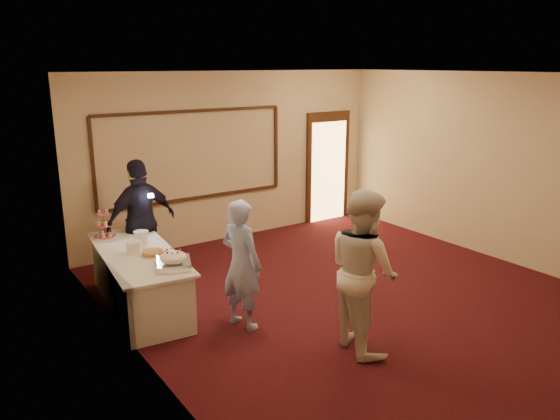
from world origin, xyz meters
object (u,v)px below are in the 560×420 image
object	(u,v)px
man	(241,264)
buffet_table	(139,279)
tart	(153,253)
plate_stack_b	(141,237)
pavlova_tray	(174,260)
cupcake_stand	(104,226)
guest	(142,221)
plate_stack_a	(134,247)
woman	(363,270)

from	to	relation	value
man	buffet_table	bearing A→B (deg)	17.59
tart	plate_stack_b	bearing A→B (deg)	84.22
pavlova_tray	cupcake_stand	world-z (taller)	cupcake_stand
plate_stack_b	man	world-z (taller)	man
pavlova_tray	guest	xyz separation A→B (m)	(0.22, 1.65, 0.05)
tart	guest	world-z (taller)	guest
tart	man	bearing A→B (deg)	-53.24
tart	plate_stack_a	bearing A→B (deg)	128.12
man	plate_stack_a	bearing A→B (deg)	19.89
plate_stack_b	tart	xyz separation A→B (m)	(-0.06, -0.55, -0.06)
buffet_table	pavlova_tray	world-z (taller)	pavlova_tray
pavlova_tray	cupcake_stand	distance (m)	1.66
cupcake_stand	plate_stack_b	world-z (taller)	cupcake_stand
cupcake_stand	man	size ratio (longest dim) A/B	0.27
cupcake_stand	plate_stack_b	distance (m)	0.66
pavlova_tray	plate_stack_a	distance (m)	0.75
cupcake_stand	tart	world-z (taller)	cupcake_stand
pavlova_tray	tart	xyz separation A→B (m)	(-0.06, 0.51, -0.06)
plate_stack_b	man	distance (m)	1.67
buffet_table	plate_stack_b	world-z (taller)	plate_stack_b
man	woman	distance (m)	1.47
plate_stack_a	man	world-z (taller)	man
pavlova_tray	woman	distance (m)	2.25
pavlova_tray	man	bearing A→B (deg)	-35.19
plate_stack_a	plate_stack_b	world-z (taller)	plate_stack_b
pavlova_tray	woman	world-z (taller)	woman
woman	pavlova_tray	bearing A→B (deg)	53.32
guest	cupcake_stand	bearing A→B (deg)	-5.29
buffet_table	man	size ratio (longest dim) A/B	1.48
tart	pavlova_tray	bearing A→B (deg)	-82.82
plate_stack_b	man	xyz separation A→B (m)	(0.67, -1.52, -0.05)
plate_stack_a	guest	world-z (taller)	guest
tart	woman	bearing A→B (deg)	-53.66
cupcake_stand	woman	world-z (taller)	woman
buffet_table	guest	world-z (taller)	guest
man	guest	world-z (taller)	guest
tart	man	world-z (taller)	man
man	cupcake_stand	bearing A→B (deg)	8.13
plate_stack_a	tart	distance (m)	0.27
plate_stack_a	woman	world-z (taller)	woman
pavlova_tray	cupcake_stand	bearing A→B (deg)	101.31
cupcake_stand	woman	distance (m)	3.77
tart	cupcake_stand	bearing A→B (deg)	103.13
cupcake_stand	plate_stack_a	distance (m)	0.92
plate_stack_a	guest	size ratio (longest dim) A/B	0.11
pavlova_tray	man	size ratio (longest dim) A/B	0.38
plate_stack_a	tart	size ratio (longest dim) A/B	0.62
buffet_table	guest	size ratio (longest dim) A/B	1.31
plate_stack_a	tart	xyz separation A→B (m)	(0.17, -0.21, -0.05)
man	guest	bearing A→B (deg)	-5.25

